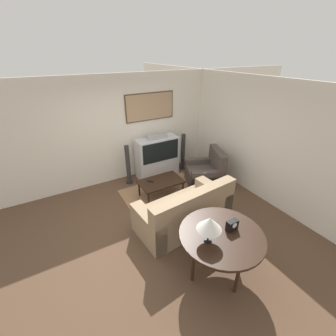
{
  "coord_description": "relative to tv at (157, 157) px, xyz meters",
  "views": [
    {
      "loc": [
        -1.55,
        -3.24,
        3.16
      ],
      "look_at": [
        0.72,
        0.72,
        0.75
      ],
      "focal_mm": 24.0,
      "sensor_mm": 36.0,
      "label": 1
    }
  ],
  "objects": [
    {
      "name": "ground_plane",
      "position": [
        -0.96,
        -1.75,
        -0.57
      ],
      "size": [
        12.0,
        12.0,
        0.0
      ],
      "primitive_type": "plane",
      "color": "brown"
    },
    {
      "name": "wall_back",
      "position": [
        -0.95,
        0.38,
        0.79
      ],
      "size": [
        12.0,
        0.1,
        2.7
      ],
      "color": "silver",
      "rests_on": "ground_plane"
    },
    {
      "name": "wall_right",
      "position": [
        1.67,
        -1.75,
        0.78
      ],
      "size": [
        0.06,
        12.0,
        2.7
      ],
      "color": "silver",
      "rests_on": "ground_plane"
    },
    {
      "name": "area_rug",
      "position": [
        -0.3,
        -1.05,
        -0.56
      ],
      "size": [
        1.94,
        1.62,
        0.01
      ],
      "color": "#99704C",
      "rests_on": "ground_plane"
    },
    {
      "name": "tv",
      "position": [
        0.0,
        0.0,
        0.0
      ],
      "size": [
        1.15,
        0.47,
        1.19
      ],
      "color": "silver",
      "rests_on": "ground_plane"
    },
    {
      "name": "couch",
      "position": [
        -0.48,
        -2.11,
        -0.24
      ],
      "size": [
        1.94,
        1.07,
        0.95
      ],
      "rotation": [
        0.0,
        0.0,
        3.23
      ],
      "color": "#9E8466",
      "rests_on": "ground_plane"
    },
    {
      "name": "armchair",
      "position": [
        0.84,
        -1.09,
        -0.25
      ],
      "size": [
        1.1,
        1.13,
        0.97
      ],
      "rotation": [
        0.0,
        0.0,
        -1.96
      ],
      "color": "#473D38",
      "rests_on": "ground_plane"
    },
    {
      "name": "coffee_table",
      "position": [
        -0.41,
        -0.97,
        -0.18
      ],
      "size": [
        1.01,
        0.62,
        0.42
      ],
      "color": "black",
      "rests_on": "ground_plane"
    },
    {
      "name": "console_table",
      "position": [
        -0.63,
        -3.27,
        0.17
      ],
      "size": [
        1.24,
        1.24,
        0.8
      ],
      "color": "black",
      "rests_on": "ground_plane"
    },
    {
      "name": "table_lamp",
      "position": [
        -0.89,
        -3.27,
        0.54
      ],
      "size": [
        0.35,
        0.35,
        0.41
      ],
      "color": "black",
      "rests_on": "console_table"
    },
    {
      "name": "mantel_clock",
      "position": [
        -0.44,
        -3.27,
        0.31
      ],
      "size": [
        0.18,
        0.1,
        0.16
      ],
      "color": "black",
      "rests_on": "console_table"
    },
    {
      "name": "remote",
      "position": [
        -0.64,
        -0.88,
        -0.13
      ],
      "size": [
        0.12,
        0.16,
        0.02
      ],
      "color": "black",
      "rests_on": "coffee_table"
    },
    {
      "name": "speaker_tower_left",
      "position": [
        -0.85,
        -0.0,
        -0.06
      ],
      "size": [
        0.19,
        0.19,
        1.07
      ],
      "color": "black",
      "rests_on": "ground_plane"
    },
    {
      "name": "speaker_tower_right",
      "position": [
        0.85,
        -0.0,
        -0.06
      ],
      "size": [
        0.19,
        0.19,
        1.07
      ],
      "color": "black",
      "rests_on": "ground_plane"
    }
  ]
}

